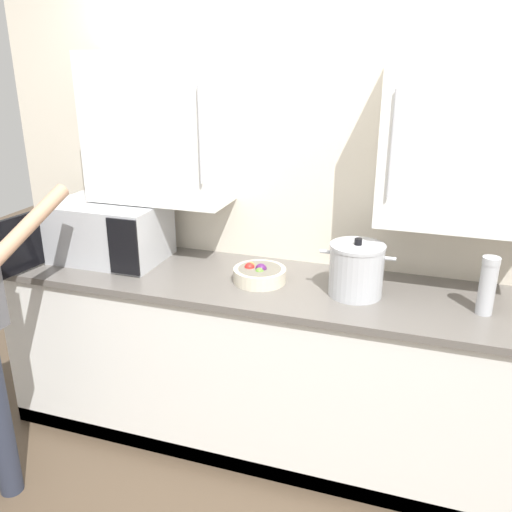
{
  "coord_description": "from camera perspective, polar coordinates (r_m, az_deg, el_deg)",
  "views": [
    {
      "loc": [
        0.64,
        -1.65,
        2.03
      ],
      "look_at": [
        -0.15,
        0.73,
        1.1
      ],
      "focal_mm": 38.25,
      "sensor_mm": 36.0,
      "label": 1
    }
  ],
  "objects": [
    {
      "name": "fruit_bowl",
      "position": [
        2.74,
        0.36,
        -1.88
      ],
      "size": [
        0.27,
        0.27,
        0.1
      ],
      "color": "beige",
      "rests_on": "counter_unit"
    },
    {
      "name": "back_wall_tiled",
      "position": [
        2.89,
        5.24,
        8.45
      ],
      "size": [
        3.56,
        0.44,
        2.7
      ],
      "color": "beige",
      "rests_on": "ground_plane"
    },
    {
      "name": "thermos_flask",
      "position": [
        2.58,
        23.05,
        -2.86
      ],
      "size": [
        0.08,
        0.08,
        0.27
      ],
      "color": "#B7BABF",
      "rests_on": "counter_unit"
    },
    {
      "name": "counter_unit",
      "position": [
        2.95,
        3.12,
        -11.49
      ],
      "size": [
        3.1,
        0.69,
        0.95
      ],
      "color": "white",
      "rests_on": "ground_plane"
    },
    {
      "name": "microwave_oven",
      "position": [
        3.13,
        -15.7,
        2.54
      ],
      "size": [
        0.67,
        0.84,
        0.32
      ],
      "color": "#B7BABF",
      "rests_on": "counter_unit"
    },
    {
      "name": "stock_pot",
      "position": [
        2.61,
        10.45,
        -1.42
      ],
      "size": [
        0.35,
        0.26,
        0.28
      ],
      "color": "#B7BABF",
      "rests_on": "counter_unit"
    }
  ]
}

